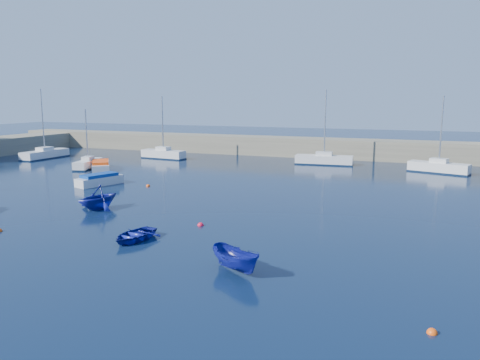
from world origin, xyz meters
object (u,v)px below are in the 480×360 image
at_px(sailboat_5, 163,154).
at_px(sailboat_6, 324,159).
at_px(sailboat_3, 88,164).
at_px(dinghy_right, 236,260).
at_px(sailboat_4, 45,154).
at_px(dinghy_left, 98,197).
at_px(motorboat_1, 100,180).
at_px(motorboat_2, 101,165).
at_px(sailboat_7, 439,167).
at_px(dinghy_center, 134,235).

distance_m(sailboat_5, sailboat_6, 21.72).
distance_m(sailboat_3, dinghy_right, 37.72).
relative_size(sailboat_4, sailboat_6, 1.02).
relative_size(sailboat_5, dinghy_left, 2.46).
xyz_separation_m(sailboat_3, dinghy_left, (14.36, -16.43, 0.34)).
relative_size(sailboat_6, dinghy_left, 2.69).
distance_m(sailboat_5, dinghy_left, 29.68).
bearing_deg(sailboat_6, sailboat_3, 113.28).
distance_m(sailboat_3, sailboat_4, 12.88).
xyz_separation_m(motorboat_1, motorboat_2, (-6.02, 7.90, 0.00)).
bearing_deg(sailboat_5, sailboat_6, -78.43).
xyz_separation_m(sailboat_6, motorboat_2, (-22.98, -13.89, -0.12)).
relative_size(sailboat_3, sailboat_7, 0.82).
relative_size(motorboat_2, dinghy_center, 1.71).
xyz_separation_m(sailboat_5, motorboat_2, (-1.38, -11.63, -0.14)).
bearing_deg(sailboat_4, motorboat_1, -34.17).
xyz_separation_m(sailboat_6, sailboat_7, (13.12, -2.00, 0.01)).
height_order(sailboat_6, sailboat_7, sailboat_6).
distance_m(sailboat_7, motorboat_2, 38.01).
bearing_deg(motorboat_2, sailboat_3, 131.05).
bearing_deg(motorboat_1, dinghy_center, -28.18).
bearing_deg(motorboat_1, sailboat_6, 70.10).
distance_m(sailboat_4, motorboat_2, 15.00).
distance_m(sailboat_5, dinghy_right, 43.69).
distance_m(motorboat_1, dinghy_center, 19.04).
distance_m(sailboat_6, motorboat_1, 27.62).
xyz_separation_m(sailboat_4, sailboat_5, (15.20, 5.81, 0.03)).
distance_m(sailboat_5, sailboat_7, 34.72).
distance_m(sailboat_7, motorboat_1, 36.01).
distance_m(sailboat_3, motorboat_1, 11.64).
bearing_deg(sailboat_5, motorboat_2, 178.82).
height_order(sailboat_4, motorboat_2, sailboat_4).
xyz_separation_m(sailboat_3, dinghy_right, (28.66, -24.52, 0.04)).
relative_size(sailboat_7, motorboat_1, 1.79).
distance_m(sailboat_5, motorboat_1, 20.07).
height_order(sailboat_4, sailboat_7, sailboat_4).
xyz_separation_m(motorboat_2, dinghy_right, (26.54, -24.09, 0.09)).
relative_size(sailboat_3, dinghy_center, 2.22).
xyz_separation_m(sailboat_7, dinghy_center, (-16.90, -33.54, -0.32)).
xyz_separation_m(sailboat_3, motorboat_2, (2.12, -0.43, -0.05)).
bearing_deg(dinghy_center, dinghy_right, -11.88).
distance_m(sailboat_7, dinghy_center, 37.55).
bearing_deg(sailboat_7, sailboat_5, 107.79).
bearing_deg(sailboat_6, sailboat_4, 97.44).
xyz_separation_m(sailboat_4, sailboat_7, (49.92, 6.08, 0.02)).
bearing_deg(dinghy_center, sailboat_3, 140.65).
xyz_separation_m(sailboat_6, dinghy_right, (3.56, -37.99, -0.03)).
bearing_deg(dinghy_center, motorboat_1, 140.45).
bearing_deg(dinghy_left, sailboat_3, 144.21).
height_order(sailboat_3, sailboat_5, sailboat_5).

